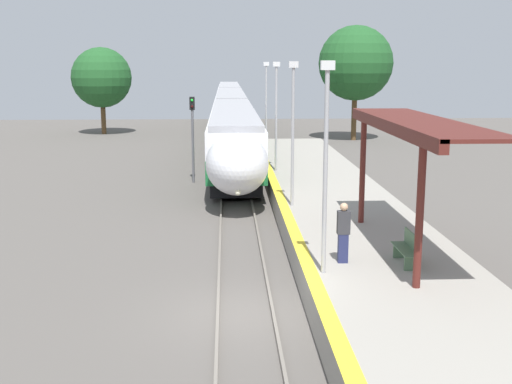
{
  "coord_description": "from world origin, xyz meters",
  "views": [
    {
      "loc": [
        -0.46,
        -15.95,
        6.5
      ],
      "look_at": [
        0.56,
        5.96,
        2.07
      ],
      "focal_mm": 45.0,
      "sensor_mm": 36.0,
      "label": 1
    }
  ],
  "objects_px": {
    "lamppost_mid": "(293,125)",
    "lamppost_far": "(276,110)",
    "train": "(231,109)",
    "railway_signal": "(193,131)",
    "lamppost_farthest": "(266,100)",
    "lamppost_near": "(326,155)",
    "person_waiting": "(343,232)",
    "platform_bench": "(408,248)"
  },
  "relations": [
    {
      "from": "railway_signal",
      "to": "lamppost_farthest",
      "type": "height_order",
      "value": "lamppost_farthest"
    },
    {
      "from": "train",
      "to": "person_waiting",
      "type": "height_order",
      "value": "train"
    },
    {
      "from": "lamppost_mid",
      "to": "lamppost_far",
      "type": "distance_m",
      "value": 8.4
    },
    {
      "from": "person_waiting",
      "to": "lamppost_farthest",
      "type": "xyz_separation_m",
      "value": [
        -0.69,
        24.31,
        2.31
      ]
    },
    {
      "from": "train",
      "to": "lamppost_far",
      "type": "distance_m",
      "value": 28.86
    },
    {
      "from": "lamppost_far",
      "to": "person_waiting",
      "type": "bearing_deg",
      "value": -87.52
    },
    {
      "from": "lamppost_mid",
      "to": "lamppost_near",
      "type": "bearing_deg",
      "value": -90.0
    },
    {
      "from": "lamppost_farthest",
      "to": "lamppost_near",
      "type": "bearing_deg",
      "value": -90.0
    },
    {
      "from": "railway_signal",
      "to": "train",
      "type": "bearing_deg",
      "value": 85.17
    },
    {
      "from": "platform_bench",
      "to": "railway_signal",
      "type": "relative_size",
      "value": 0.33
    },
    {
      "from": "lamppost_mid",
      "to": "lamppost_far",
      "type": "xyz_separation_m",
      "value": [
        0.0,
        8.4,
        0.0
      ]
    },
    {
      "from": "platform_bench",
      "to": "lamppost_farthest",
      "type": "xyz_separation_m",
      "value": [
        -2.51,
        24.54,
        2.75
      ]
    },
    {
      "from": "platform_bench",
      "to": "lamppost_far",
      "type": "xyz_separation_m",
      "value": [
        -2.51,
        16.14,
        2.75
      ]
    },
    {
      "from": "platform_bench",
      "to": "lamppost_farthest",
      "type": "height_order",
      "value": "lamppost_farthest"
    },
    {
      "from": "railway_signal",
      "to": "lamppost_farthest",
      "type": "bearing_deg",
      "value": 56.66
    },
    {
      "from": "train",
      "to": "lamppost_far",
      "type": "xyz_separation_m",
      "value": [
        2.14,
        -28.71,
        2.0
      ]
    },
    {
      "from": "platform_bench",
      "to": "person_waiting",
      "type": "bearing_deg",
      "value": 172.86
    },
    {
      "from": "lamppost_near",
      "to": "lamppost_far",
      "type": "relative_size",
      "value": 1.0
    },
    {
      "from": "train",
      "to": "lamppost_mid",
      "type": "xyz_separation_m",
      "value": [
        2.14,
        -37.11,
        2.0
      ]
    },
    {
      "from": "lamppost_far",
      "to": "train",
      "type": "bearing_deg",
      "value": 94.27
    },
    {
      "from": "lamppost_farthest",
      "to": "lamppost_far",
      "type": "bearing_deg",
      "value": -90.0
    },
    {
      "from": "train",
      "to": "lamppost_mid",
      "type": "relative_size",
      "value": 12.89
    },
    {
      "from": "platform_bench",
      "to": "person_waiting",
      "type": "relative_size",
      "value": 0.9
    },
    {
      "from": "lamppost_far",
      "to": "lamppost_farthest",
      "type": "relative_size",
      "value": 1.0
    },
    {
      "from": "platform_bench",
      "to": "lamppost_farthest",
      "type": "bearing_deg",
      "value": 95.83
    },
    {
      "from": "lamppost_mid",
      "to": "lamppost_farthest",
      "type": "height_order",
      "value": "same"
    },
    {
      "from": "train",
      "to": "lamppost_farthest",
      "type": "xyz_separation_m",
      "value": [
        2.14,
        -20.32,
        2.0
      ]
    },
    {
      "from": "lamppost_near",
      "to": "person_waiting",
      "type": "bearing_deg",
      "value": 51.88
    },
    {
      "from": "lamppost_mid",
      "to": "lamppost_farthest",
      "type": "bearing_deg",
      "value": 90.0
    },
    {
      "from": "platform_bench",
      "to": "railway_signal",
      "type": "distance_m",
      "value": 19.16
    },
    {
      "from": "lamppost_farthest",
      "to": "platform_bench",
      "type": "bearing_deg",
      "value": -84.17
    },
    {
      "from": "train",
      "to": "platform_bench",
      "type": "distance_m",
      "value": 45.11
    },
    {
      "from": "train",
      "to": "railway_signal",
      "type": "height_order",
      "value": "railway_signal"
    },
    {
      "from": "train",
      "to": "platform_bench",
      "type": "xyz_separation_m",
      "value": [
        4.65,
        -44.86,
        -0.75
      ]
    },
    {
      "from": "person_waiting",
      "to": "railway_signal",
      "type": "relative_size",
      "value": 0.37
    },
    {
      "from": "train",
      "to": "railway_signal",
      "type": "bearing_deg",
      "value": -94.83
    },
    {
      "from": "lamppost_mid",
      "to": "platform_bench",
      "type": "bearing_deg",
      "value": -72.08
    },
    {
      "from": "lamppost_mid",
      "to": "lamppost_far",
      "type": "bearing_deg",
      "value": 90.0
    },
    {
      "from": "train",
      "to": "person_waiting",
      "type": "xyz_separation_m",
      "value": [
        2.83,
        -44.63,
        -0.32
      ]
    },
    {
      "from": "lamppost_mid",
      "to": "lamppost_farthest",
      "type": "xyz_separation_m",
      "value": [
        0.0,
        16.79,
        0.0
      ]
    },
    {
      "from": "person_waiting",
      "to": "lamppost_near",
      "type": "distance_m",
      "value": 2.57
    },
    {
      "from": "lamppost_near",
      "to": "lamppost_farthest",
      "type": "height_order",
      "value": "same"
    }
  ]
}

